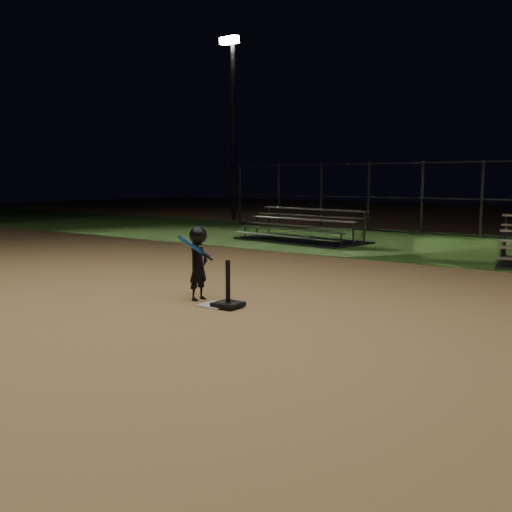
{
  "coord_description": "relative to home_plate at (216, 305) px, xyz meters",
  "views": [
    {
      "loc": [
        5.73,
        -6.52,
        1.88
      ],
      "look_at": [
        0.0,
        1.0,
        0.65
      ],
      "focal_mm": 41.27,
      "sensor_mm": 36.0,
      "label": 1
    }
  ],
  "objects": [
    {
      "name": "child_batter",
      "position": [
        -0.5,
        0.16,
        0.6
      ],
      "size": [
        0.42,
        0.57,
        1.16
      ],
      "rotation": [
        0.0,
        0.0,
        1.63
      ],
      "color": "black",
      "rests_on": "ground"
    },
    {
      "name": "ground",
      "position": [
        0.0,
        0.0,
        -0.01
      ],
      "size": [
        80.0,
        80.0,
        0.0
      ],
      "primitive_type": "plane",
      "color": "#A9814C",
      "rests_on": "ground"
    },
    {
      "name": "batting_tee",
      "position": [
        0.24,
        0.0,
        0.13
      ],
      "size": [
        0.38,
        0.38,
        0.68
      ],
      "color": "black",
      "rests_on": "home_plate"
    },
    {
      "name": "backstop_fence",
      "position": [
        0.0,
        13.0,
        1.24
      ],
      "size": [
        20.08,
        0.08,
        2.5
      ],
      "color": "#38383D",
      "rests_on": "ground"
    },
    {
      "name": "bleacher_left",
      "position": [
        -4.03,
        8.54,
        0.19
      ],
      "size": [
        4.26,
        2.5,
        0.99
      ],
      "rotation": [
        0.0,
        0.0,
        -0.14
      ],
      "color": "#AFB0B4",
      "rests_on": "ground"
    },
    {
      "name": "home_plate",
      "position": [
        0.0,
        0.0,
        0.0
      ],
      "size": [
        0.45,
        0.45,
        0.02
      ],
      "primitive_type": "cube",
      "color": "beige",
      "rests_on": "ground"
    },
    {
      "name": "light_pole_left",
      "position": [
        -12.0,
        14.94,
        4.93
      ],
      "size": [
        0.9,
        0.53,
        8.3
      ],
      "color": "#2D2D30",
      "rests_on": "ground"
    },
    {
      "name": "grass_strip",
      "position": [
        0.0,
        10.0,
        -0.01
      ],
      "size": [
        60.0,
        8.0,
        0.01
      ],
      "primitive_type": "cube",
      "color": "#2B521A",
      "rests_on": "ground"
    }
  ]
}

